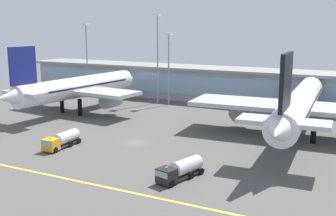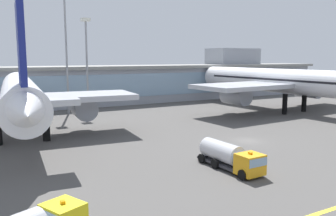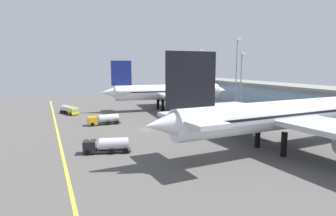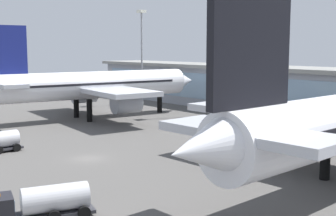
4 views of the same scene
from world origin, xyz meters
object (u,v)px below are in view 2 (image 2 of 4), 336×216
at_px(service_truck_far, 231,157).
at_px(apron_light_mast_west, 86,51).
at_px(apron_light_mast_east, 66,37).
at_px(airliner_near_left, 20,96).
at_px(airliner_near_right, 283,82).

relative_size(service_truck_far, apron_light_mast_west, 0.43).
bearing_deg(apron_light_mast_east, apron_light_mast_west, -13.57).
relative_size(airliner_near_left, apron_light_mast_east, 1.86).
bearing_deg(service_truck_far, apron_light_mast_east, -175.30).
bearing_deg(airliner_near_right, service_truck_far, 122.97).
bearing_deg(service_truck_far, airliner_near_left, -148.62).
height_order(airliner_near_left, service_truck_far, airliner_near_left).
bearing_deg(airliner_near_left, service_truck_far, -141.19).
xyz_separation_m(service_truck_far, apron_light_mast_west, (-1.61, 48.76, 12.63)).
distance_m(airliner_near_right, apron_light_mast_east, 50.76).
bearing_deg(apron_light_mast_west, airliner_near_right, -26.12).
height_order(airliner_near_left, apron_light_mast_east, apron_light_mast_east).
distance_m(airliner_near_left, airliner_near_right, 57.66).
bearing_deg(airliner_near_left, airliner_near_right, -83.81).
xyz_separation_m(airliner_near_right, apron_light_mast_west, (-40.83, 20.02, 7.18)).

